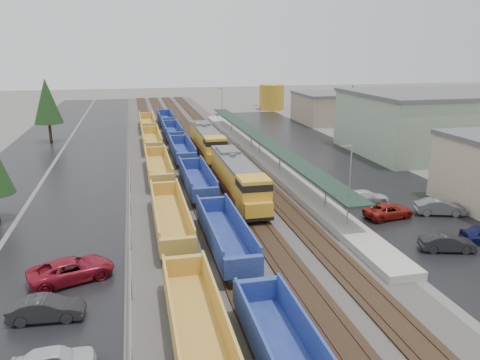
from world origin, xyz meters
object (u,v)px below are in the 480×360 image
object	(u,v)px
well_string_yellow	(163,188)
parked_car_east_c	(367,197)
parked_car_west_c	(72,270)
parked_car_east_e	(440,207)
well_string_blue	(197,181)
parked_car_east_a	(447,243)
storage_tank	(272,97)
parked_car_east_b	(389,211)
parked_car_west_b	(46,309)
locomotive_trail	(207,142)
locomotive_lead	(238,178)

from	to	relation	value
well_string_yellow	parked_car_east_c	size ratio (longest dim) A/B	23.42
parked_car_west_c	parked_car_east_e	xyz separation A→B (m)	(34.03, 6.18, -0.04)
well_string_blue	parked_car_east_a	bearing A→B (deg)	-49.94
storage_tank	parked_car_east_c	distance (m)	78.27
parked_car_east_c	parked_car_east_e	bearing A→B (deg)	-124.49
well_string_yellow	storage_tank	world-z (taller)	storage_tank
parked_car_east_b	parked_car_west_b	bearing A→B (deg)	102.73
locomotive_trail	parked_car_west_b	world-z (taller)	locomotive_trail
parked_car_west_c	parked_car_east_e	world-z (taller)	parked_car_west_c
storage_tank	well_string_blue	bearing A→B (deg)	-113.20
locomotive_lead	well_string_blue	xyz separation A→B (m)	(-4.00, 3.76, -1.10)
well_string_blue	parked_car_east_b	xyz separation A→B (m)	(17.00, -12.88, -0.53)
locomotive_trail	parked_car_east_b	distance (m)	32.85
parked_car_west_c	parked_car_east_c	size ratio (longest dim) A/B	1.27
parked_car_west_b	storage_tank	bearing A→B (deg)	-20.46
parked_car_west_c	parked_car_west_b	bearing A→B (deg)	148.60
parked_car_east_b	parked_car_east_c	size ratio (longest dim) A/B	1.07
locomotive_trail	parked_car_west_b	xyz separation A→B (m)	(-16.56, -41.53, -1.60)
parked_car_west_c	parked_car_east_b	xyz separation A→B (m)	(28.64, 6.48, -0.13)
well_string_yellow	parked_car_east_e	xyz separation A→B (m)	(26.39, -11.23, -0.45)
well_string_yellow	parked_car_west_c	size ratio (longest dim) A/B	18.51
locomotive_lead	parked_car_east_b	size ratio (longest dim) A/B	3.85
parked_car_west_b	parked_car_east_e	size ratio (longest dim) A/B	0.94
parked_car_west_b	parked_car_east_e	xyz separation A→B (m)	(34.95, 11.11, 0.05)
parked_car_east_a	parked_car_east_b	size ratio (longest dim) A/B	0.88
well_string_blue	parked_car_east_b	world-z (taller)	well_string_blue
locomotive_trail	parked_car_east_e	size ratio (longest dim) A/B	4.05
well_string_yellow	parked_car_east_e	distance (m)	28.68
well_string_blue	parked_car_west_c	world-z (taller)	well_string_blue
parked_car_east_c	parked_car_east_e	distance (m)	7.26
locomotive_trail	well_string_blue	size ratio (longest dim) A/B	0.17
parked_car_west_c	parked_car_east_a	world-z (taller)	parked_car_west_c
locomotive_lead	parked_car_west_b	xyz separation A→B (m)	(-16.56, -20.53, -1.60)
locomotive_trail	parked_car_east_e	distance (m)	35.58
well_string_yellow	parked_car_east_a	bearing A→B (deg)	-41.31
parked_car_east_b	parked_car_east_e	bearing A→B (deg)	-101.61
locomotive_trail	well_string_blue	bearing A→B (deg)	-103.06
well_string_blue	parked_car_east_e	distance (m)	25.99
locomotive_trail	parked_car_west_c	size ratio (longest dim) A/B	3.25
storage_tank	parked_car_east_c	xyz separation A→B (m)	(-12.48, -77.22, -2.59)
well_string_yellow	parked_car_east_a	xyz separation A→B (m)	(21.62, -19.00, -0.51)
locomotive_trail	well_string_blue	xyz separation A→B (m)	(-4.00, -17.24, -1.10)
parked_car_west_c	parked_car_east_c	bearing A→B (deg)	-89.64
storage_tank	parked_car_east_e	size ratio (longest dim) A/B	1.38
well_string_yellow	well_string_blue	xyz separation A→B (m)	(4.00, 1.96, -0.01)
locomotive_lead	parked_car_east_a	distance (m)	21.99
parked_car_west_b	parked_car_east_b	distance (m)	31.69
well_string_blue	storage_tank	distance (m)	75.10
parked_car_east_a	parked_car_west_b	bearing A→B (deg)	111.79
well_string_yellow	well_string_blue	world-z (taller)	well_string_blue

